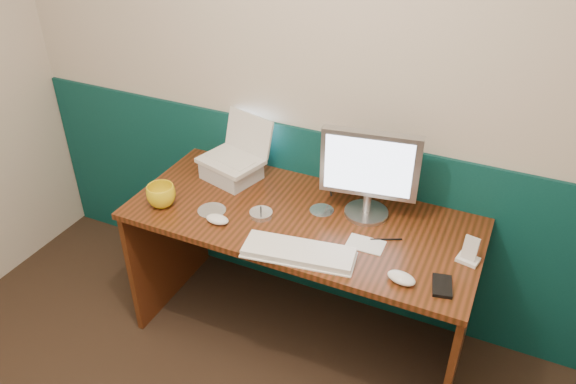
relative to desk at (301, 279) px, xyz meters
The scene contains 19 objects.
back_wall 0.95m from the desk, 94.42° to the left, with size 3.50×0.04×2.50m, color #BFB2A2.
wainscot 0.38m from the desk, 94.57° to the left, with size 3.48×0.02×1.00m, color #073335.
desk is the anchor object (origin of this frame).
laptop_riser 0.64m from the desk, 160.79° to the left, with size 0.25×0.21×0.09m, color silver.
laptop 0.76m from the desk, 160.79° to the left, with size 0.29×0.22×0.24m, color silver, non-canonical shape.
monitor 0.66m from the desk, 28.39° to the left, with size 0.43×0.12×0.43m, color #A5A5A9, non-canonical shape.
keyboard 0.48m from the desk, 69.09° to the right, with size 0.46×0.15×0.03m, color white.
mouse_right 0.70m from the desk, 24.58° to the right, with size 0.12×0.07×0.04m, color white.
mouse_left 0.55m from the desk, 147.90° to the right, with size 0.11×0.06×0.04m, color white.
mug 0.78m from the desk, 163.16° to the right, with size 0.13×0.13×0.11m, color gold.
camcorder 0.54m from the desk, 77.64° to the left, with size 0.09×0.13×0.20m, color #BAB9BF, non-canonical shape.
cd_spindle 0.43m from the desk, 156.70° to the right, with size 0.11×0.11×0.02m, color silver.
cd_loose_a 0.56m from the desk, 161.83° to the right, with size 0.13×0.13×0.00m, color silver.
cd_loose_b 0.39m from the desk, 53.04° to the left, with size 0.11×0.11×0.00m, color silver.
pen 0.55m from the desk, ahead, with size 0.01×0.01×0.14m, color black.
papers 0.51m from the desk, 13.16° to the right, with size 0.16×0.10×0.00m, color silver.
dock 0.83m from the desk, ahead, with size 0.09×0.06×0.02m, color white.
music_player 0.86m from the desk, ahead, with size 0.06×0.01×0.10m, color silver.
pda 0.80m from the desk, 16.84° to the right, with size 0.07×0.13×0.01m, color black.
Camera 1 is at (0.85, -0.54, 2.22)m, focal length 35.00 mm.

